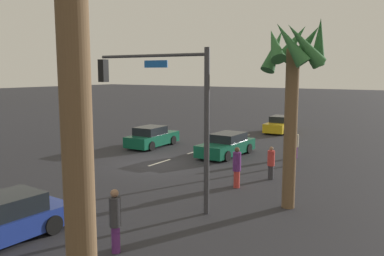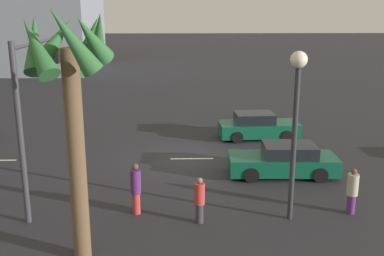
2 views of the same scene
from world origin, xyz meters
name	(u,v)px [view 2 (image 2 of 2)]	position (x,y,z in m)	size (l,w,h in m)	color
ground_plane	(184,159)	(0.00, 0.00, 0.00)	(220.00, 220.00, 0.00)	#28282D
lane_stripe_2	(278,158)	(-4.59, 0.00, 0.01)	(2.50, 0.14, 0.01)	silver
lane_stripe_3	(192,159)	(-0.38, 0.00, 0.01)	(2.09, 0.14, 0.01)	silver
car_0	(284,161)	(-4.35, 2.31, 0.65)	(4.72, 2.06, 1.41)	#0F5138
car_4	(258,127)	(-4.17, -3.58, 0.67)	(4.52, 2.11, 1.46)	#0F5138
traffic_signal	(34,92)	(5.43, 4.78, 4.20)	(0.32, 5.47, 6.14)	#38383D
streetlamp	(296,104)	(-3.63, 6.61, 4.11)	(0.56, 0.56, 5.82)	#2D2D33
pedestrian_0	(200,199)	(-0.47, 6.84, 0.86)	(0.50, 0.50, 1.64)	#333338
pedestrian_1	(136,188)	(1.76, 6.07, 1.00)	(0.52, 0.52, 1.89)	#BF3833
pedestrian_3	(352,190)	(-5.91, 6.24, 0.88)	(0.56, 0.56, 1.69)	#59266B
palm_tree_0	(70,78)	(3.09, 9.01, 5.33)	(2.65, 2.72, 7.29)	brown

